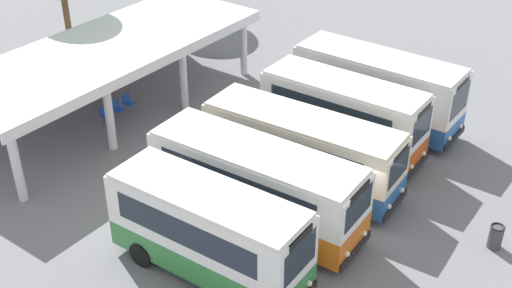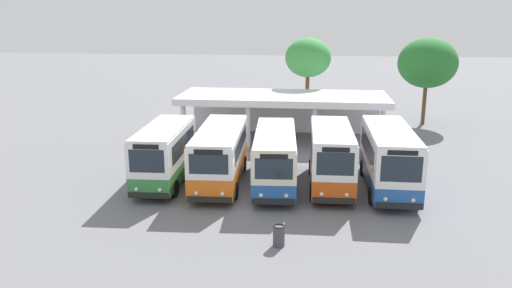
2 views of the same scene
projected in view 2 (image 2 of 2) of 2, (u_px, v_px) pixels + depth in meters
The scene contains 13 objects.
ground_plane at pixel (256, 201), 25.28m from camera, with size 180.00×180.00×0.00m, color slate.
city_bus_nearest_orange at pixel (165, 152), 27.57m from camera, with size 2.43×6.93×3.23m.
city_bus_second_in_row at pixel (220, 153), 27.61m from camera, with size 2.69×8.10×3.13m.
city_bus_middle_cream at pixel (275, 156), 27.34m from camera, with size 2.67×8.07×3.00m.
city_bus_fourth_amber at pixel (331, 155), 26.93m from camera, with size 2.38×7.01×3.29m.
city_bus_fifth_blue at pixel (389, 157), 26.58m from camera, with size 2.43×7.66×3.33m.
terminal_canopy at pixel (284, 103), 37.65m from camera, with size 15.24×5.79×3.40m.
waiting_chair_end_by_column at pixel (268, 134), 37.19m from camera, with size 0.46×0.46×0.86m.
waiting_chair_second_from_end at pixel (278, 134), 37.08m from camera, with size 0.46×0.46×0.86m.
waiting_chair_middle_seat at pixel (288, 134), 37.07m from camera, with size 0.46×0.46×0.86m.
roadside_tree_behind_canopy at pixel (308, 58), 40.70m from camera, with size 3.72×3.72×7.29m.
roadside_tree_east_of_canopy at pixel (428, 63), 41.56m from camera, with size 4.86×4.86×7.26m.
litter_bin_apron at pixel (279, 236), 20.35m from camera, with size 0.49×0.49×0.90m.
Camera 2 is at (2.72, -23.56, 9.23)m, focal length 35.14 mm.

